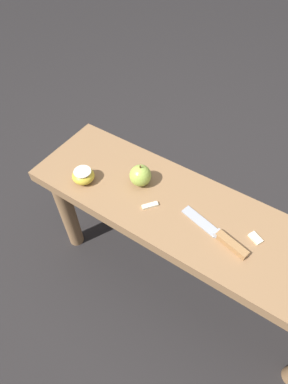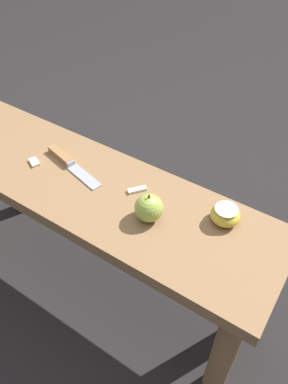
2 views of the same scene
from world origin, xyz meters
TOP-DOWN VIEW (x-y plane):
  - ground_plane at (0.00, 0.00)m, footprint 8.00×8.00m
  - wooden_bench at (0.00, 0.00)m, footprint 1.14×0.32m
  - knife at (0.10, -0.03)m, footprint 0.23×0.08m
  - apple_whole at (-0.22, 0.02)m, footprint 0.07×0.07m
  - apple_cut at (-0.38, -0.08)m, footprint 0.08×0.08m
  - apple_slice_near_knife at (-0.14, -0.05)m, footprint 0.04×0.05m
  - apple_slice_center at (0.18, 0.02)m, footprint 0.05×0.04m

SIDE VIEW (x-z plane):
  - ground_plane at x=0.00m, z-range 0.00..0.00m
  - wooden_bench at x=0.00m, z-range 0.14..0.64m
  - apple_slice_near_knife at x=-0.14m, z-range 0.49..0.50m
  - apple_slice_center at x=0.18m, z-range 0.49..0.50m
  - knife at x=0.10m, z-range 0.49..0.51m
  - apple_cut at x=-0.38m, z-range 0.49..0.54m
  - apple_whole at x=-0.22m, z-range 0.49..0.57m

